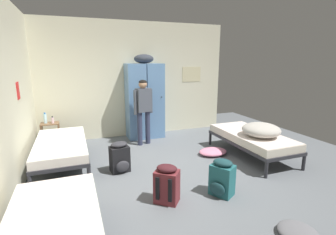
{
  "coord_description": "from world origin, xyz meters",
  "views": [
    {
      "loc": [
        -1.54,
        -3.79,
        1.94
      ],
      "look_at": [
        0.0,
        0.25,
        0.95
      ],
      "focal_mm": 27.05,
      "sensor_mm": 36.0,
      "label": 1
    }
  ],
  "objects_px": {
    "bed_left_rear": "(61,146)",
    "clothes_pile_grey": "(298,232)",
    "person_traveler": "(143,106)",
    "bed_right": "(252,138)",
    "backpack_maroon": "(167,184)",
    "shelf_unit": "(51,133)",
    "bedding_heap": "(261,130)",
    "backpack_black": "(120,158)",
    "bed_left_front": "(53,231)",
    "lotion_bottle": "(53,120)",
    "backpack_teal": "(222,178)",
    "locker_bank": "(145,99)",
    "clothes_pile_pink": "(213,152)",
    "water_bottle": "(45,118)"
  },
  "relations": [
    {
      "from": "bed_right",
      "to": "backpack_maroon",
      "type": "distance_m",
      "value": 2.44
    },
    {
      "from": "person_traveler",
      "to": "bedding_heap",
      "type": "bearing_deg",
      "value": -43.09
    },
    {
      "from": "shelf_unit",
      "to": "bed_left_front",
      "type": "relative_size",
      "value": 0.3
    },
    {
      "from": "bedding_heap",
      "to": "backpack_black",
      "type": "bearing_deg",
      "value": 170.45
    },
    {
      "from": "bed_left_front",
      "to": "backpack_maroon",
      "type": "height_order",
      "value": "backpack_maroon"
    },
    {
      "from": "shelf_unit",
      "to": "backpack_maroon",
      "type": "distance_m",
      "value": 3.43
    },
    {
      "from": "bed_left_front",
      "to": "backpack_maroon",
      "type": "relative_size",
      "value": 3.45
    },
    {
      "from": "bed_right",
      "to": "bedding_heap",
      "type": "bearing_deg",
      "value": -88.58
    },
    {
      "from": "bedding_heap",
      "to": "water_bottle",
      "type": "bearing_deg",
      "value": 150.14
    },
    {
      "from": "backpack_teal",
      "to": "clothes_pile_pink",
      "type": "height_order",
      "value": "backpack_teal"
    },
    {
      "from": "lotion_bottle",
      "to": "bed_left_rear",
      "type": "bearing_deg",
      "value": -80.79
    },
    {
      "from": "shelf_unit",
      "to": "bed_left_front",
      "type": "bearing_deg",
      "value": -86.13
    },
    {
      "from": "backpack_maroon",
      "to": "clothes_pile_grey",
      "type": "distance_m",
      "value": 1.66
    },
    {
      "from": "bed_left_rear",
      "to": "backpack_maroon",
      "type": "xyz_separation_m",
      "value": [
        1.4,
        -1.86,
        -0.12
      ]
    },
    {
      "from": "person_traveler",
      "to": "lotion_bottle",
      "type": "xyz_separation_m",
      "value": [
        -1.94,
        0.47,
        -0.27
      ]
    },
    {
      "from": "bed_right",
      "to": "person_traveler",
      "type": "bearing_deg",
      "value": 141.1
    },
    {
      "from": "clothes_pile_pink",
      "to": "clothes_pile_grey",
      "type": "height_order",
      "value": "clothes_pile_pink"
    },
    {
      "from": "locker_bank",
      "to": "shelf_unit",
      "type": "height_order",
      "value": "locker_bank"
    },
    {
      "from": "person_traveler",
      "to": "shelf_unit",
      "type": "bearing_deg",
      "value": 165.82
    },
    {
      "from": "bed_right",
      "to": "lotion_bottle",
      "type": "height_order",
      "value": "lotion_bottle"
    },
    {
      "from": "bed_left_front",
      "to": "clothes_pile_grey",
      "type": "xyz_separation_m",
      "value": [
        2.51,
        -0.52,
        -0.33
      ]
    },
    {
      "from": "person_traveler",
      "to": "bed_left_rear",
      "type": "bearing_deg",
      "value": -160.01
    },
    {
      "from": "water_bottle",
      "to": "lotion_bottle",
      "type": "relative_size",
      "value": 1.51
    },
    {
      "from": "person_traveler",
      "to": "bed_left_front",
      "type": "bearing_deg",
      "value": -118.93
    },
    {
      "from": "locker_bank",
      "to": "backpack_teal",
      "type": "height_order",
      "value": "locker_bank"
    },
    {
      "from": "clothes_pile_grey",
      "to": "person_traveler",
      "type": "bearing_deg",
      "value": 101.46
    },
    {
      "from": "shelf_unit",
      "to": "person_traveler",
      "type": "xyz_separation_m",
      "value": [
        2.01,
        -0.51,
        0.56
      ]
    },
    {
      "from": "backpack_black",
      "to": "bed_right",
      "type": "bearing_deg",
      "value": -4.38
    },
    {
      "from": "bed_right",
      "to": "bed_left_front",
      "type": "bearing_deg",
      "value": -154.96
    },
    {
      "from": "shelf_unit",
      "to": "bed_right",
      "type": "bearing_deg",
      "value": -27.41
    },
    {
      "from": "person_traveler",
      "to": "lotion_bottle",
      "type": "relative_size",
      "value": 9.39
    },
    {
      "from": "bed_right",
      "to": "backpack_maroon",
      "type": "height_order",
      "value": "backpack_maroon"
    },
    {
      "from": "clothes_pile_pink",
      "to": "backpack_teal",
      "type": "bearing_deg",
      "value": -116.43
    },
    {
      "from": "bed_right",
      "to": "backpack_teal",
      "type": "distance_m",
      "value": 1.81
    },
    {
      "from": "bedding_heap",
      "to": "clothes_pile_grey",
      "type": "xyz_separation_m",
      "value": [
        -1.11,
        -1.96,
        -0.57
      ]
    },
    {
      "from": "backpack_teal",
      "to": "backpack_maroon",
      "type": "bearing_deg",
      "value": 171.67
    },
    {
      "from": "bed_right",
      "to": "bed_left_rear",
      "type": "distance_m",
      "value": 3.72
    },
    {
      "from": "bed_left_front",
      "to": "water_bottle",
      "type": "bearing_deg",
      "value": 95.07
    },
    {
      "from": "locker_bank",
      "to": "bed_left_front",
      "type": "relative_size",
      "value": 1.09
    },
    {
      "from": "clothes_pile_grey",
      "to": "locker_bank",
      "type": "bearing_deg",
      "value": 97.51
    },
    {
      "from": "water_bottle",
      "to": "shelf_unit",
      "type": "bearing_deg",
      "value": -14.04
    },
    {
      "from": "water_bottle",
      "to": "lotion_bottle",
      "type": "height_order",
      "value": "water_bottle"
    },
    {
      "from": "locker_bank",
      "to": "clothes_pile_pink",
      "type": "bearing_deg",
      "value": -60.6
    },
    {
      "from": "bed_left_front",
      "to": "clothes_pile_grey",
      "type": "relative_size",
      "value": 4.22
    },
    {
      "from": "bed_left_front",
      "to": "clothes_pile_grey",
      "type": "bearing_deg",
      "value": -11.6
    },
    {
      "from": "bed_left_rear",
      "to": "clothes_pile_grey",
      "type": "bearing_deg",
      "value": -50.64
    },
    {
      "from": "bed_left_front",
      "to": "clothes_pile_pink",
      "type": "distance_m",
      "value": 3.57
    },
    {
      "from": "backpack_maroon",
      "to": "clothes_pile_pink",
      "type": "distance_m",
      "value": 2.04
    },
    {
      "from": "person_traveler",
      "to": "clothes_pile_grey",
      "type": "relative_size",
      "value": 3.34
    },
    {
      "from": "shelf_unit",
      "to": "water_bottle",
      "type": "height_order",
      "value": "water_bottle"
    }
  ]
}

